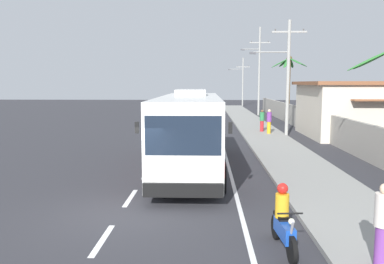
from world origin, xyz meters
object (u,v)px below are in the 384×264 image
coach_bus_foreground (190,128)px  palm_second (289,76)px  utility_pole_distant (242,80)px  pedestrian_near_kerb (383,224)px  motorcycle_beside_bus (283,223)px  pedestrian_midwalk (269,121)px  utility_pole_mid (286,74)px  utility_pole_far (259,69)px  pedestrian_far_walk (262,120)px

coach_bus_foreground → palm_second: (8.80, 21.78, 2.67)m
utility_pole_distant → pedestrian_near_kerb: bearing=-92.4°
pedestrian_near_kerb → palm_second: 31.90m
motorcycle_beside_bus → pedestrian_midwalk: 20.52m
utility_pole_mid → palm_second: 10.93m
utility_pole_mid → utility_pole_far: bearing=88.4°
palm_second → motorcycle_beside_bus: bearing=-101.7°
coach_bus_foreground → palm_second: palm_second is taller
pedestrian_midwalk → utility_pole_mid: size_ratio=0.22×
coach_bus_foreground → palm_second: bearing=68.0°
motorcycle_beside_bus → utility_pole_far: size_ratio=0.19×
palm_second → pedestrian_far_walk: bearing=-113.3°
motorcycle_beside_bus → pedestrian_far_walk: size_ratio=1.17×
utility_pole_mid → palm_second: (2.37, 10.67, 0.04)m
pedestrian_midwalk → utility_pole_mid: utility_pole_mid is taller
pedestrian_far_walk → palm_second: palm_second is taller
pedestrian_far_walk → utility_pole_distant: bearing=-18.8°
motorcycle_beside_bus → palm_second: size_ratio=0.30×
utility_pole_far → coach_bus_foreground: bearing=-102.9°
coach_bus_foreground → utility_pole_mid: utility_pole_mid is taller
pedestrian_midwalk → utility_pole_far: utility_pole_far is taller
pedestrian_far_walk → utility_pole_mid: 4.23m
pedestrian_far_walk → utility_pole_far: (1.92, 17.26, 4.53)m
pedestrian_far_walk → utility_pole_mid: size_ratio=0.20×
motorcycle_beside_bus → utility_pole_mid: size_ratio=0.24×
motorcycle_beside_bus → utility_pole_distant: bearing=85.8°
pedestrian_far_walk → utility_pole_distant: size_ratio=0.21×
pedestrian_far_walk → palm_second: bearing=-39.5°
coach_bus_foreground → pedestrian_near_kerb: 10.56m
motorcycle_beside_bus → utility_pole_distant: utility_pole_distant is taller
coach_bus_foreground → pedestrian_far_walk: size_ratio=6.68×
palm_second → pedestrian_midwalk: bearing=-108.9°
motorcycle_beside_bus → utility_pole_far: utility_pole_far is taller
coach_bus_foreground → pedestrian_midwalk: 13.01m
pedestrian_midwalk → utility_pole_distant: bearing=78.2°
coach_bus_foreground → utility_pole_far: size_ratio=1.07×
utility_pole_distant → coach_bus_foreground: bearing=-97.8°
pedestrian_near_kerb → utility_pole_mid: size_ratio=0.21×
utility_pole_far → motorcycle_beside_bus: bearing=-96.5°
palm_second → utility_pole_mid: bearing=-102.5°
motorcycle_beside_bus → coach_bus_foreground: bearing=106.6°
pedestrian_near_kerb → palm_second: bearing=62.2°
motorcycle_beside_bus → pedestrian_far_walk: pedestrian_far_walk is taller
coach_bus_foreground → utility_pole_mid: bearing=59.9°
utility_pole_mid → utility_pole_far: size_ratio=0.79×
coach_bus_foreground → pedestrian_far_walk: 14.05m
pedestrian_far_walk → pedestrian_near_kerb: bearing=162.0°
coach_bus_foreground → motorcycle_beside_bus: size_ratio=5.71×
pedestrian_midwalk → utility_pole_mid: 3.62m
motorcycle_beside_bus → pedestrian_midwalk: pedestrian_midwalk is taller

